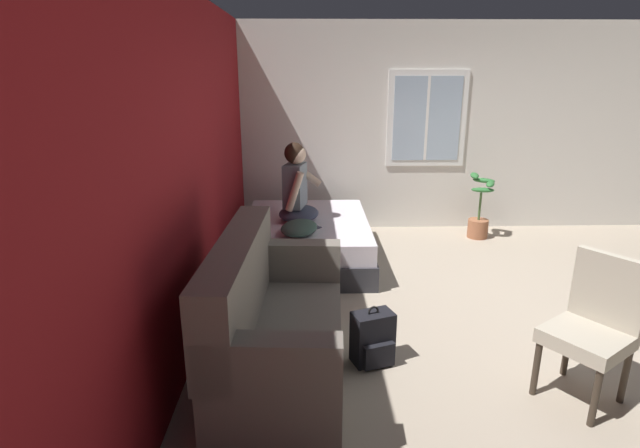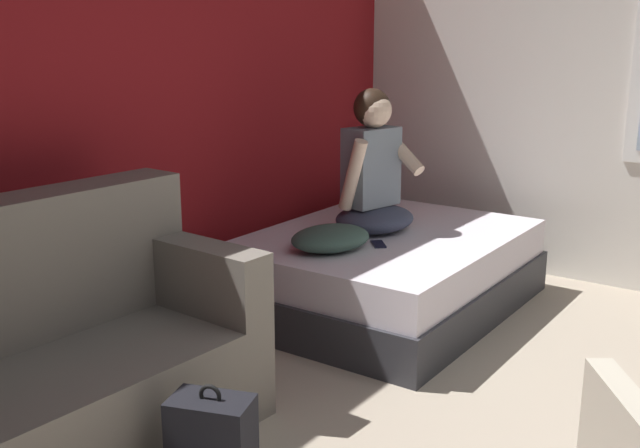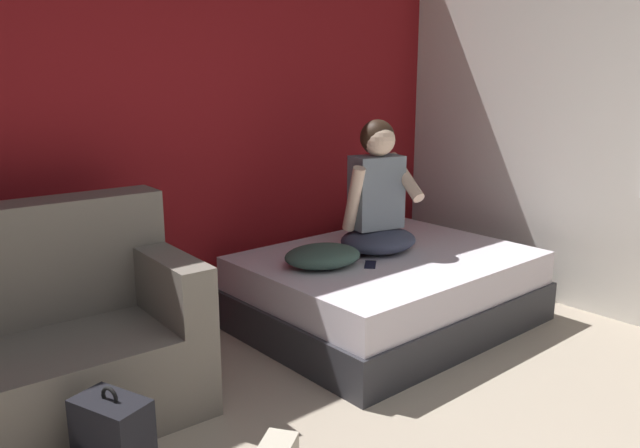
# 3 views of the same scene
# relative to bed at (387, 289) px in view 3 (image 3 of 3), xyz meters

# --- Properties ---
(wall_back_accent) EXTENTS (10.30, 0.16, 2.70)m
(wall_back_accent) POSITION_rel_bed_xyz_m (-1.43, 0.94, 1.11)
(wall_back_accent) COLOR maroon
(wall_back_accent) RESTS_ON ground
(bed) EXTENTS (1.84, 1.42, 0.48)m
(bed) POSITION_rel_bed_xyz_m (0.00, 0.00, 0.00)
(bed) COLOR #2D2D33
(bed) RESTS_ON ground
(couch) EXTENTS (1.74, 0.91, 1.04)m
(couch) POSITION_rel_bed_xyz_m (-2.29, 0.24, 0.16)
(couch) COLOR slate
(couch) RESTS_ON ground
(person_seated) EXTENTS (0.61, 0.55, 0.88)m
(person_seated) POSITION_rel_bed_xyz_m (-0.00, 0.11, 0.60)
(person_seated) COLOR #383D51
(person_seated) RESTS_ON bed
(backpack) EXTENTS (0.31, 0.34, 0.46)m
(backpack) POSITION_rel_bed_xyz_m (-2.11, -0.50, -0.04)
(backpack) COLOR black
(backpack) RESTS_ON ground
(throw_pillow) EXTENTS (0.57, 0.50, 0.14)m
(throw_pillow) POSITION_rel_bed_xyz_m (-0.51, 0.07, 0.31)
(throw_pillow) COLOR #385147
(throw_pillow) RESTS_ON bed
(cell_phone) EXTENTS (0.15, 0.15, 0.01)m
(cell_phone) POSITION_rel_bed_xyz_m (-0.26, -0.09, 0.25)
(cell_phone) COLOR black
(cell_phone) RESTS_ON bed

